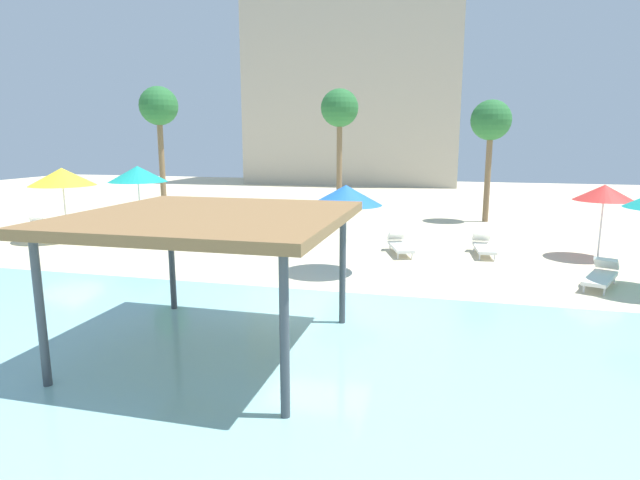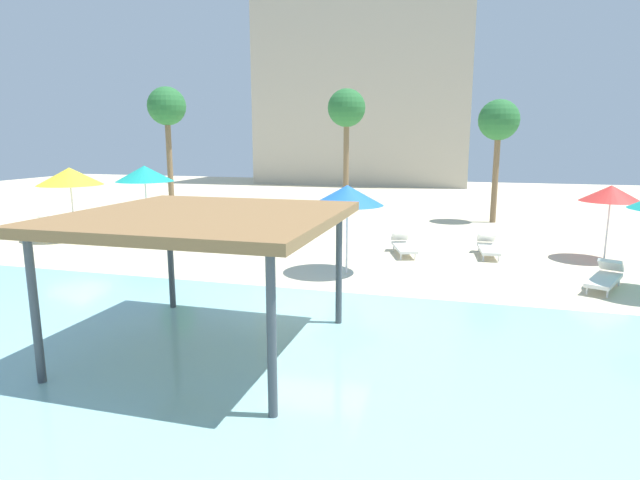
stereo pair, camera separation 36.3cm
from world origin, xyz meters
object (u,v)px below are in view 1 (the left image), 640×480
lounge_chair_1 (33,226)px  palm_tree_2 (340,111)px  palm_tree_1 (159,109)px  lounge_chair_2 (602,275)px  lounge_chair_3 (400,244)px  palm_tree_0 (491,123)px  beach_umbrella_blue_3 (346,195)px  beach_umbrella_red_4 (604,193)px  beach_umbrella_yellow_2 (62,177)px  shade_pavilion (211,221)px  lounge_chair_0 (484,245)px  beach_umbrella_teal_1 (138,174)px

lounge_chair_1 → palm_tree_2: size_ratio=0.30×
lounge_chair_1 → palm_tree_1: size_ratio=0.30×
lounge_chair_2 → lounge_chair_3: same height
palm_tree_0 → palm_tree_2: palm_tree_2 is taller
beach_umbrella_blue_3 → beach_umbrella_red_4: 8.89m
lounge_chair_3 → palm_tree_1: (-12.57, 5.74, 5.09)m
lounge_chair_2 → palm_tree_0: (-2.40, 11.24, 4.40)m
beach_umbrella_red_4 → palm_tree_0: bearing=113.5°
lounge_chair_2 → palm_tree_0: size_ratio=0.34×
lounge_chair_1 → beach_umbrella_yellow_2: bearing=41.8°
shade_pavilion → lounge_chair_0: shade_pavilion is taller
lounge_chair_1 → lounge_chair_3: (15.61, -0.24, 0.00)m
beach_umbrella_red_4 → lounge_chair_3: beach_umbrella_red_4 is taller
lounge_chair_0 → lounge_chair_3: same height
lounge_chair_0 → beach_umbrella_teal_1: bearing=-99.2°
beach_umbrella_yellow_2 → lounge_chair_0: beach_umbrella_yellow_2 is taller
beach_umbrella_red_4 → beach_umbrella_yellow_2: bearing=-175.2°
shade_pavilion → lounge_chair_1: 16.48m
lounge_chair_2 → palm_tree_0: 12.30m
beach_umbrella_red_4 → lounge_chair_3: size_ratio=1.25×
beach_umbrella_teal_1 → lounge_chair_0: bearing=-4.4°
lounge_chair_1 → palm_tree_0: bearing=87.0°
beach_umbrella_red_4 → palm_tree_0: size_ratio=0.43×
lounge_chair_2 → palm_tree_1: 20.90m
shade_pavilion → palm_tree_1: (-10.02, 15.31, 2.91)m
lounge_chair_2 → palm_tree_2: 15.65m
shade_pavilion → palm_tree_2: bearing=94.5°
beach_umbrella_teal_1 → lounge_chair_2: size_ratio=1.45×
lounge_chair_2 → palm_tree_2: bearing=-115.1°
lounge_chair_0 → palm_tree_0: size_ratio=0.33×
beach_umbrella_yellow_2 → palm_tree_2: size_ratio=0.44×
shade_pavilion → lounge_chair_3: shade_pavilion is taller
lounge_chair_2 → lounge_chair_3: bearing=-92.8°
lounge_chair_2 → palm_tree_0: bearing=-144.0°
beach_umbrella_blue_3 → palm_tree_2: bearing=102.9°
beach_umbrella_teal_1 → beach_umbrella_blue_3: (9.96, -4.73, -0.17)m
beach_umbrella_yellow_2 → lounge_chair_1: (-2.54, 1.03, -2.20)m
shade_pavilion → beach_umbrella_teal_1: size_ratio=1.66×
lounge_chair_3 → palm_tree_1: bearing=-131.8°
beach_umbrella_yellow_2 → shade_pavilion: bearing=-39.9°
shade_pavilion → beach_umbrella_teal_1: bearing=128.0°
lounge_chair_3 → palm_tree_0: bearing=140.7°
beach_umbrella_yellow_2 → beach_umbrella_blue_3: (11.73, -2.34, -0.18)m
shade_pavilion → beach_umbrella_teal_1: (-8.75, 11.18, 0.00)m
beach_umbrella_red_4 → lounge_chair_0: bearing=-174.5°
shade_pavilion → palm_tree_0: bearing=71.7°
beach_umbrella_blue_3 → lounge_chair_3: (1.34, 3.13, -2.02)m
lounge_chair_0 → palm_tree_2: 11.50m
lounge_chair_1 → lounge_chair_3: 15.61m
beach_umbrella_teal_1 → palm_tree_0: 16.28m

